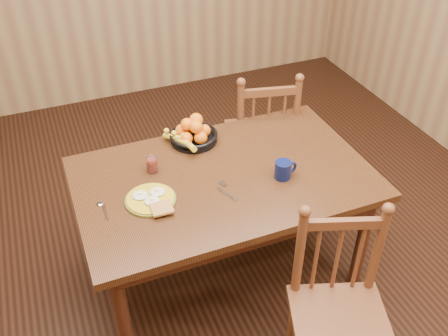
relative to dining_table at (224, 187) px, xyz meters
name	(u,v)px	position (x,y,z in m)	size (l,w,h in m)	color
room	(224,76)	(0.00, 0.00, 0.68)	(4.52, 5.02, 2.72)	black
dining_table	(224,187)	(0.00, 0.00, 0.00)	(1.60, 1.00, 0.75)	black
chair_far	(262,136)	(0.54, 0.63, -0.18)	(0.54, 0.52, 1.00)	#502B18
chair_near	(339,312)	(0.24, -0.84, -0.19)	(0.56, 0.55, 0.98)	#502B18
breakfast_plate	(151,199)	(-0.43, -0.06, 0.10)	(0.26, 0.29, 0.04)	#59601E
fork	(226,191)	(-0.04, -0.13, 0.09)	(0.07, 0.18, 0.00)	silver
spoon	(102,206)	(-0.67, -0.01, 0.09)	(0.04, 0.16, 0.01)	silver
coffee_mug	(284,170)	(0.29, -0.13, 0.14)	(0.13, 0.09, 0.10)	#0B133C
juice_glass	(152,165)	(-0.35, 0.18, 0.13)	(0.06, 0.06, 0.09)	silver
fruit_bowl	(192,133)	(-0.05, 0.38, 0.14)	(0.32, 0.32, 0.17)	black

